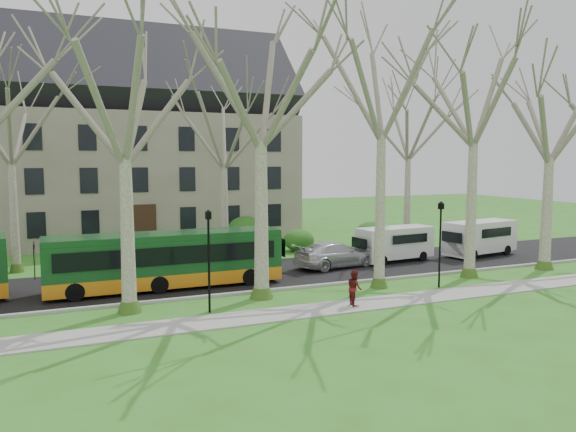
# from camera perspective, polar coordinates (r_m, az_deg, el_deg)

# --- Properties ---
(ground) EXTENTS (120.00, 120.00, 0.00)m
(ground) POSITION_cam_1_polar(r_m,az_deg,el_deg) (27.47, 3.76, -7.92)
(ground) COLOR #386C1F
(ground) RESTS_ON ground
(sidewalk) EXTENTS (70.00, 2.00, 0.06)m
(sidewalk) POSITION_cam_1_polar(r_m,az_deg,el_deg) (25.33, 6.34, -9.06)
(sidewalk) COLOR gray
(sidewalk) RESTS_ON ground
(road) EXTENTS (80.00, 8.00, 0.06)m
(road) POSITION_cam_1_polar(r_m,az_deg,el_deg) (32.34, -0.66, -5.75)
(road) COLOR black
(road) RESTS_ON ground
(curb) EXTENTS (80.00, 0.25, 0.14)m
(curb) POSITION_cam_1_polar(r_m,az_deg,el_deg) (28.76, 2.40, -7.14)
(curb) COLOR #A5A39E
(curb) RESTS_ON ground
(building) EXTENTS (26.50, 12.20, 16.00)m
(building) POSITION_cam_1_polar(r_m,az_deg,el_deg) (48.20, -15.96, 7.44)
(building) COLOR gray
(building) RESTS_ON ground
(tree_row_verge) EXTENTS (49.00, 7.00, 14.00)m
(tree_row_verge) POSITION_cam_1_polar(r_m,az_deg,el_deg) (26.96, 3.57, 6.83)
(tree_row_verge) COLOR gray
(tree_row_verge) RESTS_ON ground
(tree_row_far) EXTENTS (33.00, 7.00, 12.00)m
(tree_row_far) POSITION_cam_1_polar(r_m,az_deg,el_deg) (36.42, -5.94, 4.98)
(tree_row_far) COLOR gray
(tree_row_far) RESTS_ON ground
(lamp_row) EXTENTS (36.22, 0.22, 4.30)m
(lamp_row) POSITION_cam_1_polar(r_m,az_deg,el_deg) (26.10, 4.79, -2.90)
(lamp_row) COLOR black
(lamp_row) RESTS_ON ground
(hedges) EXTENTS (30.60, 8.60, 2.00)m
(hedges) POSITION_cam_1_polar(r_m,az_deg,el_deg) (38.91, -11.87, -2.45)
(hedges) COLOR #1F4D16
(hedges) RESTS_ON ground
(bus_follow) EXTENTS (11.54, 2.46, 2.88)m
(bus_follow) POSITION_cam_1_polar(r_m,az_deg,el_deg) (28.81, -12.25, -4.34)
(bus_follow) COLOR #13431C
(bus_follow) RESTS_ON road
(sedan) EXTENTS (5.57, 3.07, 1.53)m
(sedan) POSITION_cam_1_polar(r_m,az_deg,el_deg) (33.72, 4.80, -3.92)
(sedan) COLOR silver
(sedan) RESTS_ON road
(van_a) EXTENTS (5.12, 2.28, 2.17)m
(van_a) POSITION_cam_1_polar(r_m,az_deg,el_deg) (36.13, 10.78, -2.84)
(van_a) COLOR silver
(van_a) RESTS_ON road
(van_b) EXTENTS (5.54, 2.77, 2.31)m
(van_b) POSITION_cam_1_polar(r_m,az_deg,el_deg) (39.71, 18.90, -2.16)
(van_b) COLOR silver
(van_b) RESTS_ON road
(pedestrian_b) EXTENTS (0.70, 0.85, 1.58)m
(pedestrian_b) POSITION_cam_1_polar(r_m,az_deg,el_deg) (25.15, 6.77, -7.25)
(pedestrian_b) COLOR #5E1517
(pedestrian_b) RESTS_ON sidewalk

